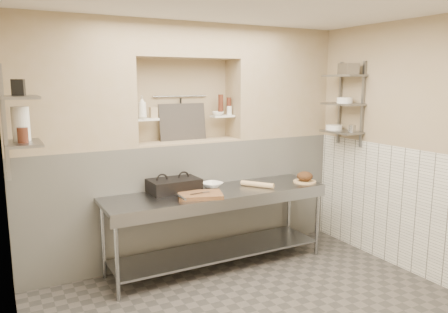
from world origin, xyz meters
TOP-DOWN VIEW (x-y plane):
  - wall_left at (-2.05, 0.00)m, footprint 0.10×3.90m
  - wall_right at (2.05, 0.00)m, footprint 0.10×3.90m
  - wall_back at (0.00, 2.00)m, footprint 4.00×0.10m
  - backwall_lower at (0.00, 1.75)m, footprint 4.00×0.40m
  - alcove_sill at (0.00, 1.75)m, footprint 1.30×0.40m
  - backwall_pillar_left at (-1.33, 1.75)m, footprint 1.35×0.40m
  - backwall_pillar_right at (1.33, 1.75)m, footprint 1.35×0.40m
  - backwall_header at (0.00, 1.75)m, footprint 1.30×0.40m
  - wainscot_left at (-1.99, 0.00)m, footprint 0.02×3.90m
  - wainscot_right at (1.99, 0.00)m, footprint 0.02×3.90m
  - alcove_shelf_left at (-0.50, 1.75)m, footprint 0.28×0.16m
  - alcove_shelf_right at (0.50, 1.75)m, footprint 0.28×0.16m
  - utensil_rail at (0.00, 1.92)m, footprint 0.70×0.02m
  - hanging_steel at (0.00, 1.90)m, footprint 0.02×0.02m
  - splash_panel at (0.00, 1.85)m, footprint 0.60×0.08m
  - shelf_rail_left_a at (-1.98, 1.25)m, footprint 0.03×0.03m
  - shelf_rail_left_b at (-1.98, 0.85)m, footprint 0.03×0.03m
  - wall_shelf_left_lower at (-1.84, 1.05)m, footprint 0.30×0.50m
  - wall_shelf_left_upper at (-1.84, 1.05)m, footprint 0.30×0.50m
  - shelf_rail_right_a at (1.98, 1.25)m, footprint 0.03×0.03m
  - shelf_rail_right_b at (1.98, 0.85)m, footprint 0.03×0.03m
  - wall_shelf_right_lower at (1.84, 1.05)m, footprint 0.30×0.50m
  - wall_shelf_right_mid at (1.84, 1.05)m, footprint 0.30×0.50m
  - wall_shelf_right_upper at (1.84, 1.05)m, footprint 0.30×0.50m
  - prep_table at (0.14, 1.18)m, footprint 2.60×0.70m
  - panini_press at (-0.31, 1.40)m, footprint 0.57×0.42m
  - cutting_board at (-0.14, 1.05)m, footprint 0.55×0.46m
  - knife_blade at (-0.15, 1.03)m, footprint 0.23×0.04m
  - tongs at (-0.41, 0.97)m, footprint 0.03×0.28m
  - mixing_bowl at (0.16, 1.38)m, footprint 0.31×0.31m
  - rolling_pin at (0.64, 1.14)m, footprint 0.29×0.37m
  - bread_board at (1.29, 1.07)m, footprint 0.28×0.28m
  - bread_loaf at (1.29, 1.07)m, footprint 0.20×0.20m
  - bottle_soap at (-0.55, 1.70)m, footprint 0.11×0.11m
  - jar_alcove at (-0.40, 1.76)m, footprint 0.08×0.08m
  - bowl_alcove at (0.43, 1.74)m, footprint 0.20×0.20m
  - condiment_a at (0.60, 1.77)m, footprint 0.06×0.06m
  - condiment_b at (0.49, 1.78)m, footprint 0.06×0.06m
  - condiment_c at (0.59, 1.74)m, footprint 0.06×0.06m
  - jug_left at (-1.84, 1.14)m, footprint 0.15×0.15m
  - jar_left at (-1.84, 0.99)m, footprint 0.09×0.09m
  - box_left_upper at (-1.84, 1.09)m, footprint 0.12×0.12m
  - bowl_right at (1.84, 1.19)m, footprint 0.21×0.21m
  - canister_right at (1.84, 0.87)m, footprint 0.09×0.09m
  - bowl_right_mid at (1.84, 1.02)m, footprint 0.19×0.19m
  - basket_right at (1.84, 0.98)m, footprint 0.21×0.24m

SIDE VIEW (x-z plane):
  - prep_table at x=0.14m, z-range 0.19..1.09m
  - backwall_lower at x=0.00m, z-range 0.00..1.40m
  - wainscot_left at x=-1.99m, z-range 0.00..1.40m
  - wainscot_right at x=1.99m, z-range 0.00..1.40m
  - bread_board at x=1.29m, z-range 0.90..0.92m
  - cutting_board at x=-0.14m, z-range 0.90..0.94m
  - mixing_bowl at x=0.16m, z-range 0.90..0.96m
  - rolling_pin at x=0.64m, z-range 0.90..0.96m
  - knife_blade at x=-0.15m, z-range 0.95..0.95m
  - tongs at x=-0.41m, z-range 0.95..0.97m
  - bread_loaf at x=1.29m, z-range 0.92..1.03m
  - panini_press at x=-0.31m, z-range 0.90..1.05m
  - wall_left at x=-2.05m, z-range 0.00..2.80m
  - wall_right at x=2.05m, z-range 0.00..2.80m
  - wall_back at x=0.00m, z-range 0.00..2.80m
  - alcove_sill at x=0.00m, z-range 1.40..1.42m
  - wall_shelf_right_lower at x=1.84m, z-range 1.49..1.51m
  - bowl_right at x=1.84m, z-range 1.51..1.58m
  - canister_right at x=1.84m, z-range 1.51..1.60m
  - wall_shelf_left_lower at x=-1.84m, z-range 1.59..1.61m
  - splash_panel at x=0.00m, z-range 1.42..1.86m
  - jar_left at x=-1.84m, z-range 1.61..1.75m
  - alcove_shelf_left at x=-0.50m, z-range 1.69..1.71m
  - alcove_shelf_right at x=0.50m, z-range 1.69..1.71m
  - bowl_alcove at x=0.43m, z-range 1.71..1.76m
  - jug_left at x=-1.84m, z-range 1.61..1.91m
  - condiment_c at x=0.59m, z-range 1.71..1.82m
  - jar_alcove at x=-0.40m, z-range 1.71..1.84m
  - hanging_steel at x=0.00m, z-range 1.63..1.93m
  - shelf_rail_left_a at x=-1.98m, z-range 1.33..2.27m
  - shelf_rail_left_b at x=-1.98m, z-range 1.33..2.27m
  - condiment_a at x=0.60m, z-range 1.71..1.93m
  - condiment_b at x=0.49m, z-range 1.71..1.97m
  - bottle_soap at x=-0.55m, z-range 1.71..1.97m
  - shelf_rail_right_a at x=1.98m, z-range 1.33..2.38m
  - shelf_rail_right_b at x=1.98m, z-range 1.33..2.38m
  - wall_shelf_right_mid at x=1.84m, z-range 1.84..1.86m
  - bowl_right_mid at x=1.84m, z-range 1.86..1.93m
  - utensil_rail at x=0.00m, z-range 1.94..1.96m
  - wall_shelf_left_upper at x=-1.84m, z-range 1.99..2.01m
  - box_left_upper at x=-1.84m, z-range 2.01..2.15m
  - backwall_pillar_left at x=-1.33m, z-range 1.40..2.80m
  - backwall_pillar_right at x=1.33m, z-range 1.40..2.80m
  - wall_shelf_right_upper at x=1.84m, z-range 2.19..2.21m
  - basket_right at x=1.84m, z-range 2.21..2.35m
  - backwall_header at x=0.00m, z-range 2.40..2.80m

